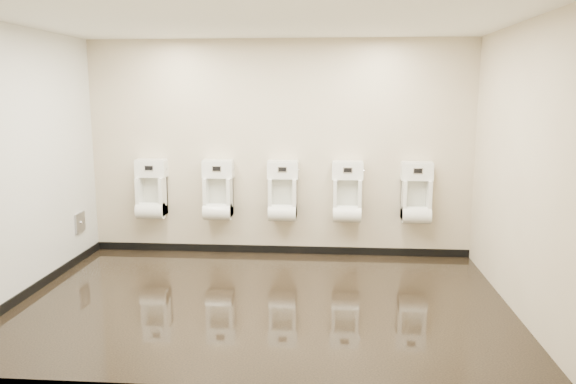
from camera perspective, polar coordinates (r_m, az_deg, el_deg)
name	(u,v)px	position (r m, az deg, el deg)	size (l,w,h in m)	color
ground	(263,300)	(5.94, -2.55, -10.93)	(5.00, 3.50, 0.00)	black
ceiling	(261,21)	(5.58, -2.78, 16.99)	(5.00, 3.50, 0.00)	white
back_wall	(279,149)	(7.32, -0.96, 4.39)	(5.00, 0.02, 2.80)	beige
front_wall	(231,200)	(3.88, -5.86, -0.82)	(5.00, 0.02, 2.80)	beige
left_wall	(21,164)	(6.40, -25.50, 2.57)	(0.02, 3.50, 2.80)	beige
right_wall	(520,169)	(5.83, 22.53, 2.14)	(0.02, 3.50, 2.80)	beige
tile_overlay_left	(21,164)	(6.39, -25.46, 2.57)	(0.01, 3.50, 2.80)	white
skirting_back	(279,249)	(7.56, -0.94, -5.85)	(5.00, 0.02, 0.10)	black
skirting_left	(33,289)	(6.68, -24.52, -8.97)	(0.02, 3.50, 0.10)	black
access_panel	(80,223)	(7.59, -20.38, -2.93)	(0.04, 0.25, 0.25)	#9E9EA3
urinal_0	(151,193)	(7.61, -13.71, -0.15)	(0.41, 0.31, 0.76)	white
urinal_1	(218,194)	(7.38, -7.12, -0.25)	(0.41, 0.31, 0.76)	white
urinal_2	(283,195)	(7.26, -0.54, -0.34)	(0.41, 0.31, 0.76)	white
urinal_3	(347,196)	(7.24, 6.03, -0.44)	(0.41, 0.31, 0.76)	white
urinal_4	(416,197)	(7.31, 12.90, -0.53)	(0.41, 0.31, 0.76)	white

